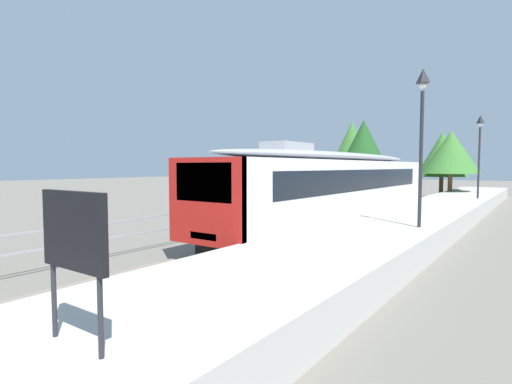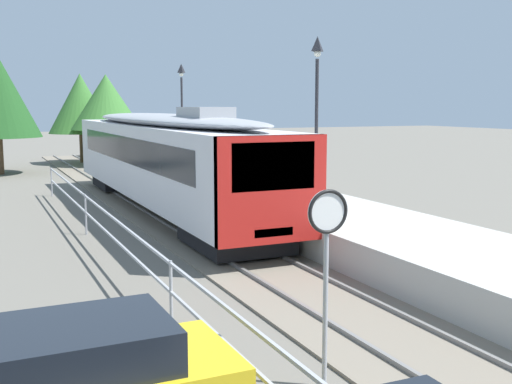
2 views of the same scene
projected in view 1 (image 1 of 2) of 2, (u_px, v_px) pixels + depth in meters
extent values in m
plane|color=#6B665B|center=(262.00, 228.00, 19.28)|extent=(160.00, 160.00, 0.00)
cube|color=slate|center=(319.00, 234.00, 17.54)|extent=(3.20, 60.00, 0.06)
cube|color=slate|center=(304.00, 231.00, 17.95)|extent=(0.08, 60.00, 0.08)
cube|color=slate|center=(334.00, 234.00, 17.11)|extent=(0.08, 60.00, 0.08)
cube|color=silver|center=(338.00, 188.00, 19.03)|extent=(2.80, 18.62, 2.55)
cube|color=red|center=(206.00, 202.00, 11.55)|extent=(2.80, 0.24, 2.55)
cube|color=black|center=(203.00, 182.00, 11.45)|extent=(2.13, 0.08, 1.12)
cube|color=black|center=(338.00, 179.00, 19.00)|extent=(2.82, 15.64, 0.92)
ellipsoid|color=#9EA0A5|center=(339.00, 157.00, 18.93)|extent=(2.69, 17.88, 0.44)
cube|color=#9EA0A5|center=(288.00, 147.00, 15.14)|extent=(1.10, 2.20, 0.36)
cube|color=#EAE5C6|center=(204.00, 236.00, 11.56)|extent=(1.00, 0.10, 0.20)
cube|color=black|center=(253.00, 242.00, 13.52)|extent=(2.24, 3.20, 0.55)
cube|color=black|center=(384.00, 208.00, 24.74)|extent=(2.24, 3.20, 0.55)
cube|color=#B7B5AD|center=(394.00, 231.00, 15.62)|extent=(3.90, 60.00, 0.90)
cylinder|color=#232328|center=(421.00, 160.00, 13.55)|extent=(0.12, 0.12, 4.60)
pyramid|color=#232328|center=(423.00, 76.00, 13.38)|extent=(0.34, 0.34, 0.50)
sphere|color=silver|center=(423.00, 86.00, 13.40)|extent=(0.24, 0.24, 0.24)
cylinder|color=#232328|center=(479.00, 163.00, 25.86)|extent=(0.12, 0.12, 4.60)
pyramid|color=#232328|center=(480.00, 119.00, 25.68)|extent=(0.34, 0.34, 0.50)
sphere|color=silver|center=(480.00, 124.00, 25.70)|extent=(0.24, 0.24, 0.24)
cylinder|color=#232328|center=(54.00, 300.00, 4.87)|extent=(0.06, 0.06, 0.90)
cylinder|color=#232328|center=(101.00, 318.00, 4.31)|extent=(0.06, 0.06, 0.90)
cube|color=black|center=(74.00, 231.00, 4.53)|extent=(1.20, 0.08, 0.90)
cube|color=#9EA0A5|center=(52.00, 230.00, 11.26)|extent=(0.05, 36.00, 0.05)
cube|color=#9EA0A5|center=(52.00, 248.00, 11.30)|extent=(0.05, 36.00, 0.05)
cylinder|color=#9EA0A5|center=(52.00, 250.00, 11.30)|extent=(0.06, 0.06, 1.25)
cylinder|color=#9EA0A5|center=(245.00, 217.00, 18.60)|extent=(0.06, 0.06, 1.25)
cylinder|color=#9EA0A5|center=(329.00, 203.00, 25.91)|extent=(0.06, 0.06, 1.25)
cylinder|color=brown|center=(363.00, 188.00, 35.25)|extent=(0.36, 0.36, 2.13)
cone|color=#1E4C1E|center=(363.00, 148.00, 35.03)|extent=(4.78, 4.78, 4.92)
cylinder|color=brown|center=(450.00, 188.00, 33.34)|extent=(0.36, 0.36, 2.39)
cone|color=#38702D|center=(451.00, 152.00, 33.15)|extent=(4.58, 4.58, 3.55)
cylinder|color=brown|center=(441.00, 188.00, 36.24)|extent=(0.36, 0.36, 2.06)
cone|color=#38702D|center=(442.00, 154.00, 36.05)|extent=(4.34, 4.34, 4.02)
cylinder|color=brown|center=(351.00, 185.00, 38.13)|extent=(0.36, 0.36, 2.33)
cone|color=#38702D|center=(352.00, 147.00, 37.90)|extent=(4.50, 4.50, 4.89)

